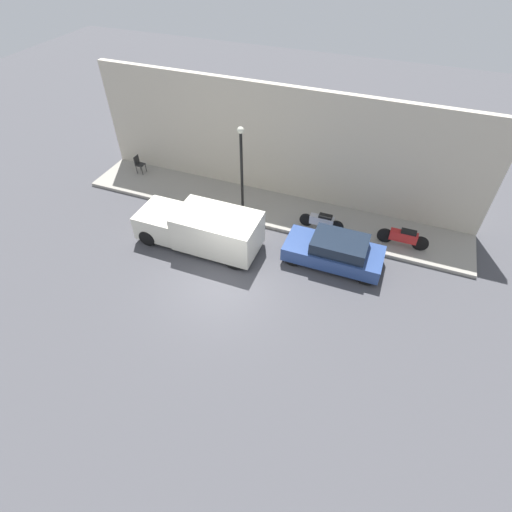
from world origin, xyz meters
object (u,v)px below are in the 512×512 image
motorcycle_red (403,237)px  streetlamp (242,164)px  delivery_van (200,228)px  cafe_chair (139,163)px  parked_car (335,251)px  scooter_silver (322,221)px

motorcycle_red → streetlamp: size_ratio=0.49×
delivery_van → motorcycle_red: delivery_van is taller
streetlamp → cafe_chair: streetlamp is taller
motorcycle_red → cafe_chair: bearing=85.6°
delivery_van → parked_car: bearing=-80.6°
delivery_van → cafe_chair: delivery_van is taller
scooter_silver → cafe_chair: size_ratio=2.10×
parked_car → streetlamp: (1.49, 4.61, 2.13)m
parked_car → delivery_van: bearing=99.4°
parked_car → streetlamp: 5.29m
parked_car → scooter_silver: bearing=29.1°
parked_car → cafe_chair: 11.46m
delivery_van → motorcycle_red: (2.79, -7.98, -0.27)m
parked_car → cafe_chair: (2.91, 11.08, 0.08)m
parked_car → motorcycle_red: 3.10m
delivery_van → streetlamp: size_ratio=1.24×
scooter_silver → cafe_chair: cafe_chair is taller
delivery_van → scooter_silver: size_ratio=2.68×
cafe_chair → scooter_silver: bearing=-96.6°
parked_car → scooter_silver: (1.75, 0.98, -0.04)m
parked_car → scooter_silver: 2.01m
delivery_van → streetlamp: (2.40, -0.90, 1.86)m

